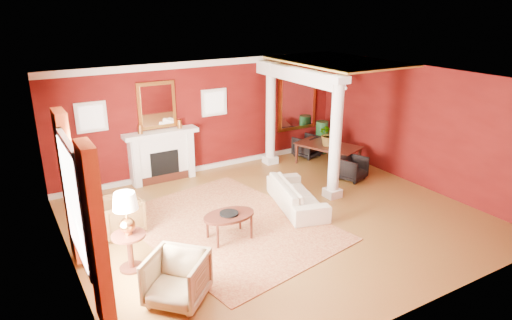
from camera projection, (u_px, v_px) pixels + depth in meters
ground at (278, 219)px, 9.53m from camera, size 8.00×8.00×0.00m
room_shell at (280, 125)px, 8.86m from camera, size 8.04×7.04×2.92m
fireplace at (162, 156)px, 11.38m from camera, size 1.85×0.42×1.29m
overmantel_mirror at (157, 105)px, 11.08m from camera, size 0.95×0.07×1.15m
flank_window_left at (91, 117)px, 10.38m from camera, size 0.70×0.07×0.70m
flank_window_right at (214, 102)px, 11.86m from camera, size 0.70×0.07×0.70m
left_window at (80, 209)px, 6.70m from camera, size 0.21×2.55×2.60m
column_front at (336, 138)px, 10.11m from camera, size 0.36×0.36×2.80m
column_back at (271, 113)px, 12.31m from camera, size 0.36×0.36×2.80m
header_beam at (295, 74)px, 11.02m from camera, size 0.30×3.20×0.32m
amber_ceiling at (337, 61)px, 11.36m from camera, size 2.30×3.40×0.04m
dining_mirror at (297, 101)px, 13.21m from camera, size 1.30×0.07×1.70m
chandelier at (336, 86)px, 11.63m from camera, size 0.60×0.62×0.75m
crown_trim at (204, 63)px, 11.40m from camera, size 8.00×0.08×0.16m
base_trim at (208, 167)px, 12.32m from camera, size 8.00×0.08×0.12m
rug at (229, 226)px, 9.22m from camera, size 3.91×4.76×0.02m
sofa at (297, 191)px, 9.95m from camera, size 1.09×2.08×0.78m
armchair_leopard at (119, 214)px, 8.82m from camera, size 0.81×0.85×0.81m
armchair_stripe at (177, 276)px, 6.80m from camera, size 1.13×1.13×0.85m
coffee_table at (229, 217)px, 8.59m from camera, size 1.02×1.02×0.51m
coffee_book at (227, 209)px, 8.55m from camera, size 0.15×0.04×0.21m
side_table at (127, 219)px, 7.45m from camera, size 0.56×0.56×1.40m
dining_table at (329, 149)px, 12.46m from camera, size 1.14×1.79×0.94m
dining_chair_near at (352, 167)px, 11.52m from camera, size 0.79×0.77×0.65m
dining_chair_far at (307, 145)px, 13.21m from camera, size 0.80×0.77×0.68m
green_urn at (321, 140)px, 13.52m from camera, size 0.41×0.41×0.97m
potted_plant at (330, 124)px, 12.14m from camera, size 0.74×0.78×0.50m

